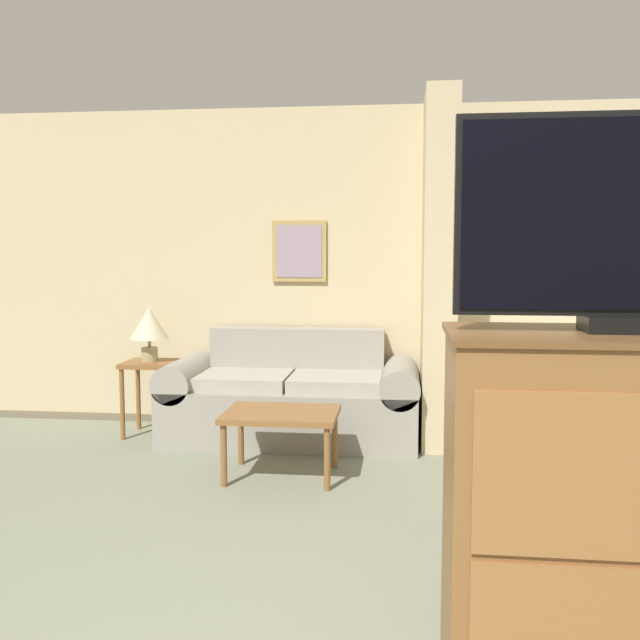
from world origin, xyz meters
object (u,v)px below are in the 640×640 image
object	(u,v)px
tv_dresser	(615,522)
coffee_table	(281,419)
couch	(292,399)
bed	(597,434)
backpack	(612,369)
tv	(627,222)
table_lamp	(149,325)

from	to	relation	value
tv_dresser	coffee_table	bearing A→B (deg)	123.62
couch	bed	distance (m)	2.20
couch	backpack	world-z (taller)	backpack
coffee_table	tv	xyz separation A→B (m)	(1.43, -2.16, 1.16)
bed	backpack	world-z (taller)	backpack
couch	tv_dresser	size ratio (longest dim) A/B	1.63
bed	tv	bearing A→B (deg)	-103.49
backpack	couch	bearing A→B (deg)	162.51
couch	coffee_table	xyz separation A→B (m)	(0.08, -0.94, 0.06)
couch	coffee_table	bearing A→B (deg)	-85.14
table_lamp	backpack	size ratio (longest dim) A/B	1.13
tv_dresser	tv	bearing A→B (deg)	90.00
table_lamp	tv	bearing A→B (deg)	-49.40
bed	backpack	distance (m)	0.45
couch	tv_dresser	xyz separation A→B (m)	(1.51, -3.10, 0.28)
tv_dresser	tv	distance (m)	0.93
coffee_table	tv_dresser	size ratio (longest dim) A/B	0.60
coffee_table	bed	bearing A→B (deg)	8.85
table_lamp	backpack	xyz separation A→B (m)	(3.30, -0.67, -0.17)
coffee_table	tv	distance (m)	2.84
table_lamp	tv_dresser	xyz separation A→B (m)	(2.64, -3.08, -0.27)
table_lamp	backpack	bearing A→B (deg)	-11.46
coffee_table	table_lamp	world-z (taller)	table_lamp
tv	bed	size ratio (longest dim) A/B	0.51
table_lamp	backpack	distance (m)	3.37
tv	backpack	distance (m)	2.63
couch	backpack	size ratio (longest dim) A/B	5.16
table_lamp	coffee_table	bearing A→B (deg)	-37.44
bed	couch	bearing A→B (deg)	163.55
backpack	coffee_table	bearing A→B (deg)	-173.07
coffee_table	tv_dresser	distance (m)	2.60
coffee_table	backpack	bearing A→B (deg)	6.93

